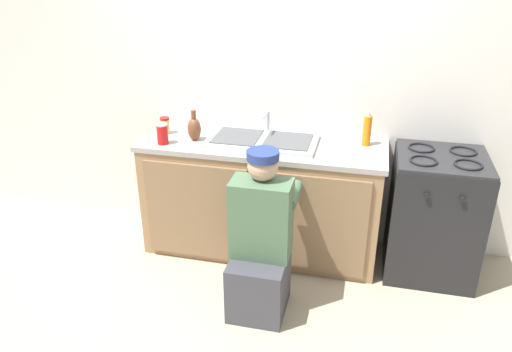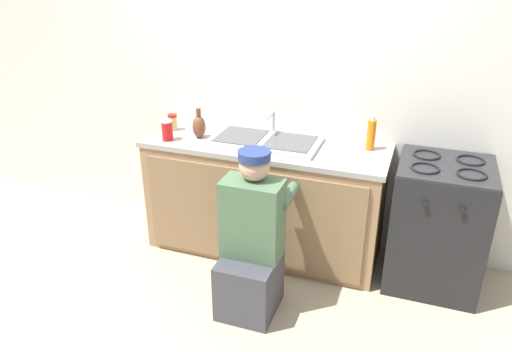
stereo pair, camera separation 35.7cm
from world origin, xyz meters
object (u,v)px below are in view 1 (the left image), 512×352
(stove_range, at_px, (434,215))
(soda_cup_red, at_px, (162,134))
(sink_double_basin, at_px, (262,140))
(vase_decorative, at_px, (194,128))
(plumber_person, at_px, (260,247))
(soap_bottle_orange, at_px, (367,130))
(condiment_jar, at_px, (165,125))

(stove_range, height_order, soda_cup_red, soda_cup_red)
(sink_double_basin, relative_size, vase_decorative, 3.48)
(plumber_person, distance_m, vase_decorative, 1.06)
(vase_decorative, bearing_deg, soap_bottle_orange, 8.48)
(sink_double_basin, relative_size, plumber_person, 0.72)
(stove_range, xyz_separation_m, condiment_jar, (-2.04, 0.03, 0.51))
(plumber_person, distance_m, condiment_jar, 1.28)
(plumber_person, height_order, vase_decorative, vase_decorative)
(stove_range, distance_m, condiment_jar, 2.11)
(sink_double_basin, bearing_deg, soda_cup_red, -164.95)
(stove_range, distance_m, soda_cup_red, 2.05)
(stove_range, relative_size, condiment_jar, 7.25)
(sink_double_basin, height_order, vase_decorative, vase_decorative)
(plumber_person, bearing_deg, vase_decorative, 135.27)
(soap_bottle_orange, distance_m, condiment_jar, 1.52)
(plumber_person, xyz_separation_m, vase_decorative, (-0.65, 0.65, 0.53))
(stove_range, bearing_deg, plumber_person, -147.81)
(plumber_person, height_order, soap_bottle_orange, soap_bottle_orange)
(sink_double_basin, height_order, stove_range, sink_double_basin)
(vase_decorative, xyz_separation_m, condiment_jar, (-0.27, 0.08, -0.03))
(plumber_person, xyz_separation_m, soda_cup_red, (-0.85, 0.52, 0.52))
(condiment_jar, bearing_deg, soda_cup_red, -71.75)
(sink_double_basin, distance_m, condiment_jar, 0.77)
(vase_decorative, bearing_deg, condiment_jar, 162.61)
(stove_range, xyz_separation_m, soap_bottle_orange, (-0.53, 0.13, 0.56))
(soda_cup_red, height_order, condiment_jar, soda_cup_red)
(soda_cup_red, distance_m, condiment_jar, 0.22)
(vase_decorative, relative_size, soap_bottle_orange, 0.92)
(plumber_person, relative_size, soap_bottle_orange, 4.42)
(plumber_person, bearing_deg, stove_range, 32.19)
(soap_bottle_orange, bearing_deg, plumber_person, -125.46)
(soda_cup_red, xyz_separation_m, condiment_jar, (-0.07, 0.21, -0.01))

